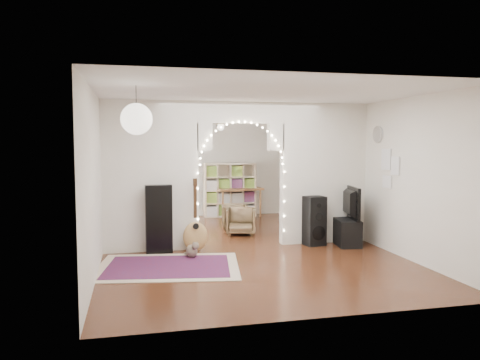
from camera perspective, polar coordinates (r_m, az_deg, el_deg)
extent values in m
plane|color=black|center=(8.93, 0.05, -8.02)|extent=(7.50, 7.50, 0.00)
cube|color=white|center=(8.74, 0.06, 9.51)|extent=(5.00, 7.50, 0.02)
cube|color=silver|center=(12.41, -3.82, 1.83)|extent=(5.00, 0.02, 2.70)
cube|color=silver|center=(5.16, 9.41, -2.20)|extent=(5.00, 0.02, 2.70)
cube|color=silver|center=(8.53, -16.54, 0.36)|extent=(0.02, 7.50, 2.70)
cube|color=silver|center=(9.60, 14.75, 0.86)|extent=(0.02, 7.50, 2.70)
cube|color=silver|center=(8.52, -10.83, 0.47)|extent=(1.70, 0.20, 2.70)
cube|color=silver|center=(9.24, 10.08, 0.80)|extent=(1.70, 0.20, 2.70)
cube|color=silver|center=(8.73, 0.06, 8.20)|extent=(1.60, 0.20, 0.40)
cube|color=white|center=(10.31, -15.76, 1.93)|extent=(0.04, 1.20, 1.40)
cylinder|color=white|center=(9.05, 16.51, 5.35)|extent=(0.03, 0.31, 0.31)
sphere|color=white|center=(6.10, -12.50, 7.27)|extent=(0.40, 0.40, 0.40)
cube|color=maroon|center=(7.56, -8.76, -10.37)|extent=(2.43, 1.98, 0.02)
cube|color=black|center=(8.36, -9.87, -4.73)|extent=(0.47, 0.18, 1.21)
ellipsoid|color=#AD7445|center=(8.44, -5.46, -5.55)|extent=(0.47, 0.26, 0.53)
cube|color=black|center=(8.37, -5.49, -2.54)|extent=(0.06, 0.04, 0.61)
cube|color=black|center=(8.34, -5.51, -0.26)|extent=(0.07, 0.05, 0.13)
ellipsoid|color=brown|center=(8.09, -5.90, -8.60)|extent=(0.29, 0.36, 0.22)
sphere|color=brown|center=(7.96, -5.46, -8.02)|extent=(0.16, 0.16, 0.13)
cone|color=brown|center=(7.94, -5.69, -7.58)|extent=(0.04, 0.04, 0.05)
cone|color=brown|center=(7.95, -5.24, -7.56)|extent=(0.04, 0.04, 0.05)
cylinder|color=brown|center=(8.25, -6.45, -8.86)|extent=(0.11, 0.20, 0.07)
cube|color=black|center=(9.01, 9.05, -4.94)|extent=(0.41, 0.37, 0.93)
cylinder|color=black|center=(8.92, 9.58, -6.40)|extent=(0.27, 0.07, 0.27)
cylinder|color=black|center=(8.86, 9.61, -4.43)|extent=(0.15, 0.04, 0.15)
cylinder|color=black|center=(8.83, 9.63, -3.09)|extent=(0.09, 0.03, 0.08)
cube|color=black|center=(9.30, 12.63, -6.05)|extent=(0.56, 1.05, 0.50)
imported|color=black|center=(9.21, 12.69, -2.63)|extent=(0.32, 1.08, 0.62)
cube|color=beige|center=(12.31, -1.26, -1.21)|extent=(1.38, 0.39, 1.41)
cube|color=brown|center=(12.35, -0.30, -1.06)|extent=(1.30, 0.96, 0.05)
cylinder|color=brown|center=(11.92, -2.10, -3.10)|extent=(0.05, 0.05, 0.70)
cylinder|color=brown|center=(12.29, 2.50, -2.86)|extent=(0.05, 0.05, 0.70)
cylinder|color=brown|center=(12.52, -3.05, -2.73)|extent=(0.05, 0.05, 0.70)
cylinder|color=brown|center=(12.87, 1.36, -2.52)|extent=(0.05, 0.05, 0.70)
imported|color=silver|center=(12.33, -0.30, -0.50)|extent=(0.21, 0.21, 0.19)
imported|color=brown|center=(10.62, -0.63, -4.51)|extent=(0.66, 0.67, 0.53)
imported|color=brown|center=(9.96, 0.14, -5.05)|extent=(0.74, 0.75, 0.56)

